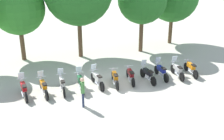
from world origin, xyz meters
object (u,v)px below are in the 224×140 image
(motorcycle_1, at_px, (44,87))
(motorcycle_3, at_px, (81,82))
(motorcycle_10, at_px, (191,68))
(person_0, at_px, (83,90))
(tree_1, at_px, (18,8))
(motorcycle_0, at_px, (24,89))
(motorcycle_7, at_px, (148,74))
(motorcycle_2, at_px, (62,84))
(motorcycle_4, at_px, (97,79))
(motorcycle_5, at_px, (115,78))
(motorcycle_8, at_px, (161,71))
(motorcycle_6, at_px, (130,75))
(motorcycle_9, at_px, (177,70))

(motorcycle_1, bearing_deg, motorcycle_3, -97.25)
(motorcycle_1, bearing_deg, motorcycle_10, -97.20)
(person_0, height_order, tree_1, tree_1)
(tree_1, bearing_deg, motorcycle_0, -98.20)
(motorcycle_3, xyz_separation_m, person_0, (-0.59, -2.18, 0.53))
(motorcycle_7, bearing_deg, motorcycle_3, 84.89)
(motorcycle_2, relative_size, motorcycle_10, 1.02)
(motorcycle_4, bearing_deg, motorcycle_1, 85.26)
(motorcycle_5, bearing_deg, motorcycle_3, 97.25)
(motorcycle_0, xyz_separation_m, motorcycle_10, (11.46, -1.44, -0.01))
(motorcycle_1, relative_size, motorcycle_8, 1.01)
(motorcycle_4, bearing_deg, motorcycle_8, -97.25)
(motorcycle_0, relative_size, motorcycle_6, 1.02)
(motorcycle_8, xyz_separation_m, motorcycle_9, (1.15, -0.30, 0.00))
(motorcycle_10, bearing_deg, motorcycle_9, 100.56)
(motorcycle_1, height_order, motorcycle_2, same)
(motorcycle_4, relative_size, tree_1, 0.35)
(motorcycle_1, relative_size, motorcycle_2, 1.00)
(motorcycle_3, bearing_deg, motorcycle_9, -87.99)
(motorcycle_5, height_order, person_0, person_0)
(motorcycle_9, height_order, person_0, person_0)
(motorcycle_0, height_order, motorcycle_4, same)
(motorcycle_0, relative_size, tree_1, 0.35)
(motorcycle_8, xyz_separation_m, motorcycle_10, (2.29, -0.37, -0.01))
(motorcycle_6, bearing_deg, motorcycle_5, 103.50)
(motorcycle_2, bearing_deg, motorcycle_3, -91.01)
(motorcycle_4, relative_size, motorcycle_10, 1.02)
(motorcycle_2, bearing_deg, motorcycle_5, -89.58)
(motorcycle_10, bearing_deg, tree_1, 65.50)
(motorcycle_1, relative_size, person_0, 1.23)
(tree_1, bearing_deg, motorcycle_9, -41.64)
(motorcycle_0, height_order, motorcycle_1, same)
(motorcycle_0, bearing_deg, motorcycle_1, -100.60)
(motorcycle_0, bearing_deg, motorcycle_10, -97.40)
(motorcycle_1, relative_size, motorcycle_5, 1.02)
(motorcycle_3, bearing_deg, motorcycle_4, -80.83)
(motorcycle_4, distance_m, motorcycle_10, 6.95)
(motorcycle_2, height_order, motorcycle_6, motorcycle_2)
(motorcycle_8, xyz_separation_m, person_0, (-6.32, -1.61, 0.53))
(motorcycle_7, bearing_deg, motorcycle_6, 75.95)
(motorcycle_1, height_order, motorcycle_3, same)
(motorcycle_5, height_order, motorcycle_6, same)
(motorcycle_1, height_order, motorcycle_9, same)
(motorcycle_0, xyz_separation_m, motorcycle_8, (9.17, -1.06, 0.00))
(motorcycle_2, distance_m, motorcycle_3, 1.16)
(motorcycle_5, distance_m, person_0, 3.49)
(motorcycle_1, xyz_separation_m, motorcycle_3, (2.30, -0.28, 0.00))
(motorcycle_0, bearing_deg, motorcycle_5, -97.92)
(motorcycle_9, bearing_deg, motorcycle_5, 95.50)
(motorcycle_2, height_order, motorcycle_9, same)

